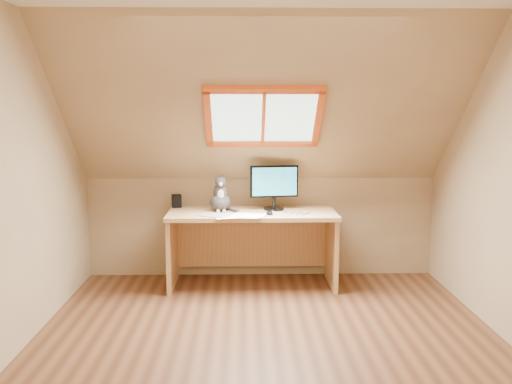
{
  "coord_description": "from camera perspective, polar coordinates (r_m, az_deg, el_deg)",
  "views": [
    {
      "loc": [
        -0.17,
        -3.96,
        1.68
      ],
      "look_at": [
        -0.07,
        1.0,
        0.97
      ],
      "focal_mm": 40.0,
      "sensor_mm": 36.0,
      "label": 1
    }
  ],
  "objects": [
    {
      "name": "desk",
      "position": [
        5.54,
        -0.4,
        -4.1
      ],
      "size": [
        1.59,
        0.7,
        0.73
      ],
      "color": "#E1AF6B",
      "rests_on": "ground"
    },
    {
      "name": "mouse",
      "position": [
        5.24,
        1.37,
        -2.13
      ],
      "size": [
        0.06,
        0.11,
        0.03
      ],
      "primitive_type": "ellipsoid",
      "rotation": [
        0.0,
        0.0,
        -0.0
      ],
      "color": "black",
      "rests_on": "desk"
    },
    {
      "name": "ground",
      "position": [
        4.31,
        1.2,
        -14.79
      ],
      "size": [
        3.5,
        3.5,
        0.0
      ],
      "primitive_type": "plane",
      "color": "brown",
      "rests_on": "ground"
    },
    {
      "name": "monitor",
      "position": [
        5.48,
        1.83,
        0.76
      ],
      "size": [
        0.47,
        0.2,
        0.43
      ],
      "color": "black",
      "rests_on": "desk"
    },
    {
      "name": "cat",
      "position": [
        5.45,
        -3.59,
        -0.55
      ],
      "size": [
        0.22,
        0.26,
        0.36
      ],
      "color": "#393532",
      "rests_on": "desk"
    },
    {
      "name": "graphics_tablet",
      "position": [
        5.21,
        -4.07,
        -2.34
      ],
      "size": [
        0.32,
        0.29,
        0.01
      ],
      "primitive_type": "cube",
      "rotation": [
        0.0,
        0.0,
        -0.48
      ],
      "color": "#B2B2B7",
      "rests_on": "desk"
    },
    {
      "name": "papers",
      "position": [
        5.17,
        -1.41,
        -2.43
      ],
      "size": [
        0.35,
        0.3,
        0.01
      ],
      "color": "white",
      "rests_on": "desk"
    },
    {
      "name": "room_shell",
      "position": [
        3.88,
        1.33,
        4.47
      ],
      "size": [
        3.52,
        3.52,
        2.41
      ],
      "color": "tan",
      "rests_on": "ground"
    },
    {
      "name": "desk_speaker",
      "position": [
        5.7,
        -7.95,
        -0.9
      ],
      "size": [
        0.11,
        0.11,
        0.13
      ],
      "primitive_type": "cube",
      "rotation": [
        0.0,
        0.0,
        0.27
      ],
      "color": "black",
      "rests_on": "desk"
    },
    {
      "name": "cables",
      "position": [
        5.33,
        3.04,
        -2.12
      ],
      "size": [
        0.51,
        0.26,
        0.01
      ],
      "color": "silver",
      "rests_on": "desk"
    }
  ]
}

